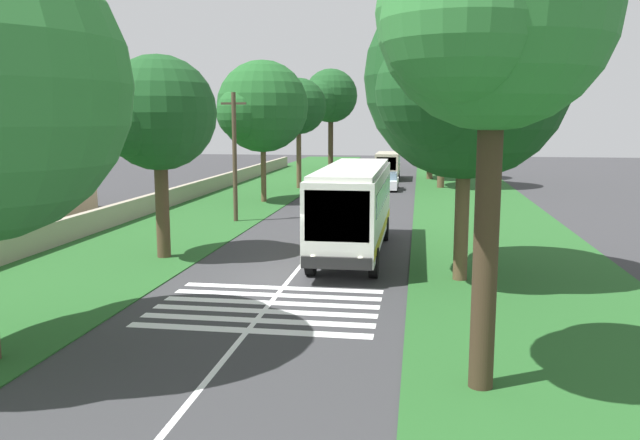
# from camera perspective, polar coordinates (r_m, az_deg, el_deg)

# --- Properties ---
(ground) EXTENTS (160.00, 160.00, 0.00)m
(ground) POSITION_cam_1_polar(r_m,az_deg,el_deg) (23.27, -2.64, -5.18)
(ground) COLOR #333335
(grass_verge_left) EXTENTS (120.00, 8.00, 0.04)m
(grass_verge_left) POSITION_cam_1_polar(r_m,az_deg,el_deg) (39.64, -10.01, 0.57)
(grass_verge_left) COLOR #235623
(grass_verge_left) RESTS_ON ground
(grass_verge_right) EXTENTS (120.00, 8.00, 0.04)m
(grass_verge_right) POSITION_cam_1_polar(r_m,az_deg,el_deg) (37.74, 14.30, 0.02)
(grass_verge_right) COLOR #235623
(grass_verge_right) RESTS_ON ground
(centre_line) EXTENTS (110.00, 0.16, 0.01)m
(centre_line) POSITION_cam_1_polar(r_m,az_deg,el_deg) (37.82, 1.84, 0.29)
(centre_line) COLOR silver
(centre_line) RESTS_ON ground
(coach_bus) EXTENTS (11.16, 2.62, 3.73)m
(coach_bus) POSITION_cam_1_polar(r_m,az_deg,el_deg) (27.02, 2.98, 1.41)
(coach_bus) COLOR silver
(coach_bus) RESTS_ON ground
(zebra_crossing) EXTENTS (4.95, 6.80, 0.01)m
(zebra_crossing) POSITION_cam_1_polar(r_m,az_deg,el_deg) (19.90, -4.69, -7.64)
(zebra_crossing) COLOR silver
(zebra_crossing) RESTS_ON ground
(trailing_car_0) EXTENTS (4.30, 1.78, 1.43)m
(trailing_car_0) POSITION_cam_1_polar(r_m,az_deg,el_deg) (47.20, 1.28, 2.81)
(trailing_car_0) COLOR navy
(trailing_car_0) RESTS_ON ground
(trailing_car_1) EXTENTS (4.30, 1.78, 1.43)m
(trailing_car_1) POSITION_cam_1_polar(r_m,az_deg,el_deg) (52.48, 5.93, 3.38)
(trailing_car_1) COLOR silver
(trailing_car_1) RESTS_ON ground
(trailing_minibus_0) EXTENTS (6.00, 2.14, 2.53)m
(trailing_minibus_0) POSITION_cam_1_polar(r_m,az_deg,el_deg) (61.77, 6.01, 5.02)
(trailing_minibus_0) COLOR #BFB299
(trailing_minibus_0) RESTS_ON ground
(roadside_tree_left_0) EXTENTS (6.87, 6.17, 9.55)m
(roadside_tree_left_0) POSITION_cam_1_polar(r_m,az_deg,el_deg) (44.43, -5.23, 9.78)
(roadside_tree_left_0) COLOR brown
(roadside_tree_left_0) RESTS_ON grass_verge_left
(roadside_tree_left_1) EXTENTS (5.30, 4.60, 8.16)m
(roadside_tree_left_1) POSITION_cam_1_polar(r_m,az_deg,el_deg) (26.94, -14.21, 8.85)
(roadside_tree_left_1) COLOR #4C3826
(roadside_tree_left_1) RESTS_ON grass_verge_left
(roadside_tree_left_3) EXTENTS (7.55, 6.06, 11.18)m
(roadside_tree_left_3) POSITION_cam_1_polar(r_m,az_deg,el_deg) (73.36, 0.80, 10.73)
(roadside_tree_left_3) COLOR #3D2D1E
(roadside_tree_left_3) RESTS_ON grass_verge_left
(roadside_tree_left_4) EXTENTS (5.57, 4.52, 8.92)m
(roadside_tree_left_4) POSITION_cam_1_polar(r_m,az_deg,el_deg) (53.28, -1.99, 9.83)
(roadside_tree_left_4) COLOR brown
(roadside_tree_left_4) RESTS_ON grass_verge_left
(roadside_tree_right_0) EXTENTS (8.45, 7.07, 11.38)m
(roadside_tree_right_0) POSITION_cam_1_polar(r_m,az_deg,el_deg) (62.28, 9.61, 10.62)
(roadside_tree_right_0) COLOR brown
(roadside_tree_right_0) RESTS_ON grass_verge_right
(roadside_tree_right_1) EXTENTS (8.94, 7.49, 12.60)m
(roadside_tree_right_1) POSITION_cam_1_polar(r_m,az_deg,el_deg) (54.62, 10.64, 11.91)
(roadside_tree_right_1) COLOR brown
(roadside_tree_right_1) RESTS_ON grass_verge_right
(roadside_tree_right_2) EXTENTS (5.59, 4.75, 8.19)m
(roadside_tree_right_2) POSITION_cam_1_polar(r_m,az_deg,el_deg) (73.75, 9.61, 8.80)
(roadside_tree_right_2) COLOR #4C3826
(roadside_tree_right_2) RESTS_ON grass_verge_right
(roadside_tree_right_3) EXTENTS (5.34, 4.67, 10.03)m
(roadside_tree_right_3) POSITION_cam_1_polar(r_m,az_deg,el_deg) (13.53, 14.66, 16.82)
(roadside_tree_right_3) COLOR #3D2D1E
(roadside_tree_right_3) RESTS_ON grass_verge_right
(roadside_tree_right_4) EXTENTS (8.26, 6.95, 10.50)m
(roadside_tree_right_4) POSITION_cam_1_polar(r_m,az_deg,el_deg) (23.18, 12.43, 11.70)
(roadside_tree_right_4) COLOR brown
(roadside_tree_right_4) RESTS_ON grass_verge_right
(utility_pole) EXTENTS (0.24, 1.40, 7.06)m
(utility_pole) POSITION_cam_1_polar(r_m,az_deg,el_deg) (35.97, -7.54, 5.70)
(utility_pole) COLOR #473828
(utility_pole) RESTS_ON grass_verge_left
(roadside_wall) EXTENTS (70.00, 0.40, 1.11)m
(roadside_wall) POSITION_cam_1_polar(r_m,az_deg,el_deg) (45.38, -12.08, 2.28)
(roadside_wall) COLOR #9E937F
(roadside_wall) RESTS_ON grass_verge_left
(roadside_building) EXTENTS (9.54, 6.85, 5.80)m
(roadside_building) POSITION_cam_1_polar(r_m,az_deg,el_deg) (40.21, -26.10, 4.15)
(roadside_building) COLOR beige
(roadside_building) RESTS_ON ground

